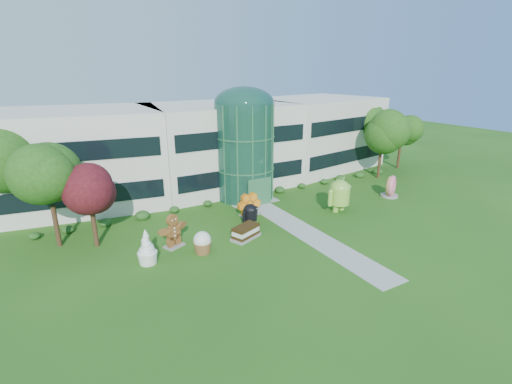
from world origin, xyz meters
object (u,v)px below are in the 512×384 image
android_black (250,213)px  android_green (339,193)px  donut (390,186)px  gingerbread (173,230)px

android_black → android_green: bearing=-27.5°
android_black → donut: donut is taller
android_green → donut: (7.56, 0.38, -0.63)m
android_green → gingerbread: 16.20m
android_green → gingerbread: (-16.19, 0.58, -0.46)m
donut → android_green: bearing=153.0°
android_black → gingerbread: (-7.18, -0.80, 0.25)m
android_black → donut: bearing=-22.2°
android_green → android_black: android_green is taller
android_black → gingerbread: 7.23m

